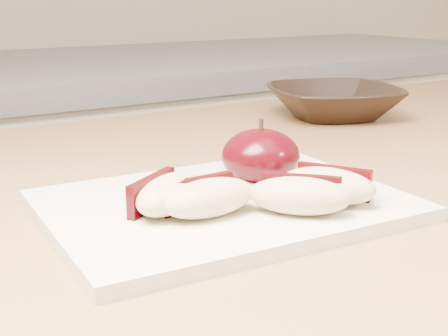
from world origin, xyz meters
TOP-DOWN VIEW (x-y plane):
  - back_cabinet at (0.00, 1.20)m, footprint 2.40×0.62m
  - cutting_board at (0.00, 0.41)m, footprint 0.29×0.22m
  - apple_half at (0.06, 0.44)m, footprint 0.07×0.07m
  - apple_wedge_a at (-0.05, 0.41)m, footprint 0.08×0.07m
  - apple_wedge_b at (-0.03, 0.38)m, footprint 0.08×0.04m
  - apple_wedge_c at (0.03, 0.35)m, footprint 0.08×0.08m
  - apple_wedge_d at (0.06, 0.36)m, footprint 0.07×0.08m
  - bowl at (0.34, 0.65)m, footprint 0.23×0.23m

SIDE VIEW (x-z plane):
  - back_cabinet at x=0.00m, z-range 0.00..0.94m
  - cutting_board at x=0.00m, z-range 0.90..0.91m
  - bowl at x=0.34m, z-range 0.90..0.94m
  - apple_wedge_a at x=-0.05m, z-range 0.91..0.94m
  - apple_wedge_b at x=-0.03m, z-range 0.91..0.94m
  - apple_wedge_c at x=0.03m, z-range 0.91..0.94m
  - apple_wedge_d at x=0.06m, z-range 0.91..0.94m
  - apple_half at x=0.06m, z-range 0.90..0.96m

